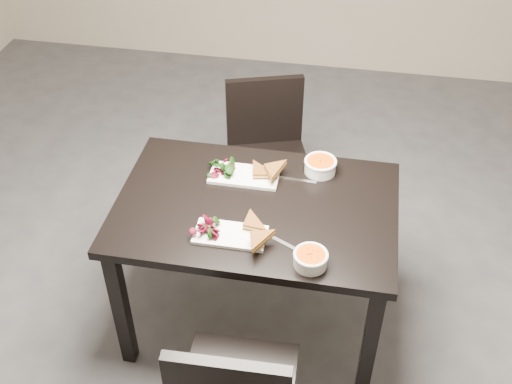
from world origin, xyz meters
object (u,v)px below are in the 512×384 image
soup_bowl_near (311,258)px  plate_far (244,176)px  table (256,222)px  chair_far (267,147)px  plate_near (230,235)px  soup_bowl_far (320,165)px

soup_bowl_near → plate_far: size_ratio=0.44×
soup_bowl_near → plate_far: bearing=126.1°
table → soup_bowl_near: bearing=-49.0°
chair_far → plate_near: 1.03m
table → plate_far: bearing=115.9°
plate_near → soup_bowl_far: (0.31, 0.48, 0.03)m
soup_bowl_far → plate_far: bearing=-163.3°
plate_near → soup_bowl_near: 0.35m
chair_far → soup_bowl_far: bearing=-75.3°
table → plate_far: size_ratio=3.88×
soup_bowl_near → plate_far: (-0.35, 0.48, -0.03)m
soup_bowl_near → soup_bowl_far: bearing=92.2°
chair_far → soup_bowl_near: bearing=-90.3°
table → plate_near: (-0.07, -0.21, 0.11)m
table → chair_far: bearing=95.8°
soup_bowl_near → plate_far: soup_bowl_near is taller
plate_near → soup_bowl_far: soup_bowl_far is taller
plate_far → plate_near: bearing=-87.2°
plate_far → soup_bowl_far: (0.33, 0.10, 0.03)m
chair_far → plate_near: (0.01, -0.99, 0.27)m
plate_near → soup_bowl_far: bearing=57.2°
chair_far → plate_far: (-0.01, -0.60, 0.27)m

